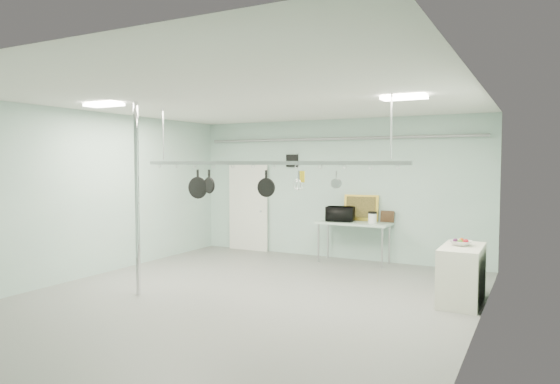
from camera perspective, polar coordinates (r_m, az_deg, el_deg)
The scene contains 25 objects.
floor at distance 8.28m, azimuth -4.13°, elevation -12.08°, with size 8.00×8.00×0.00m, color gray.
ceiling at distance 8.04m, azimuth -4.23°, elevation 10.40°, with size 7.00×8.00×0.02m, color silver.
back_wall at distance 11.58m, azimuth 6.30°, elevation 0.36°, with size 7.00×0.02×3.20m, color #B1D4C5.
right_wall at distance 6.84m, azimuth 21.50°, elevation -1.94°, with size 0.02×8.00×3.20m, color #B1D4C5.
door at distance 12.60m, azimuth -3.59°, elevation -1.89°, with size 1.10×0.10×2.20m, color silver.
wall_vent at distance 11.99m, azimuth 1.38°, elevation 3.59°, with size 0.30×0.04×0.30m, color black.
conduit_pipe at distance 11.49m, azimuth 6.18°, elevation 6.08°, with size 0.07×0.07×6.60m, color gray.
chrome_pole at distance 8.58m, azimuth -16.03°, elevation -0.81°, with size 0.08×0.08×3.20m, color silver.
prep_table at distance 11.08m, azimuth 8.44°, elevation -3.78°, with size 1.60×0.70×0.91m.
side_cabinet at distance 8.43m, azimuth 20.05°, elevation -8.85°, with size 0.60×1.20×0.90m, color silver.
pot_rack at distance 8.14m, azimuth -1.88°, elevation 3.54°, with size 4.80×0.06×1.00m.
light_panel_left at distance 8.82m, azimuth -19.48°, elevation 9.39°, with size 0.65×0.30×0.05m, color white.
light_panel_right at distance 7.66m, azimuth 13.99°, elevation 10.43°, with size 0.65×0.30×0.05m, color white.
microwave at distance 11.14m, azimuth 6.90°, elevation -2.51°, with size 0.59×0.40×0.33m, color black.
coffee_canister at distance 10.86m, azimuth 10.51°, elevation -2.99°, with size 0.18×0.18×0.21m, color white.
painting_large at distance 11.30m, azimuth 9.26°, elevation -1.80°, with size 0.78×0.05×0.58m, color gold.
painting_small at distance 11.14m, azimuth 12.18°, elevation -2.75°, with size 0.30×0.04×0.25m, color #362213.
fruit_bowl at distance 8.39m, azimuth 19.95°, elevation -5.50°, with size 0.33×0.33×0.08m, color silver.
skillet_left at distance 8.88m, azimuth -9.38°, elevation 0.87°, with size 0.38×0.06×0.52m, color black, non-canonical shape.
skillet_mid at distance 8.73m, azimuth -8.10°, elevation 1.21°, with size 0.28×0.06×0.41m, color black, non-canonical shape.
skillet_right at distance 8.12m, azimuth -1.59°, elevation 1.02°, with size 0.31×0.06×0.43m, color black, non-canonical shape.
whisk at distance 7.85m, azimuth 2.15°, elevation 1.18°, with size 0.17×0.17×0.36m, color #A4A4A9, non-canonical shape.
grater at distance 7.82m, azimuth 2.56°, elevation 1.76°, with size 0.08×0.02×0.20m, color yellow, non-canonical shape.
saucepan at distance 7.60m, azimuth 6.45°, elevation 1.44°, with size 0.15×0.09×0.27m, color #ABACB0, non-canonical shape.
fruit_cluster at distance 8.38m, azimuth 19.95°, elevation -5.23°, with size 0.24×0.24×0.09m, color #A70F1B, non-canonical shape.
Camera 1 is at (4.22, -6.78, 2.21)m, focal length 32.00 mm.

